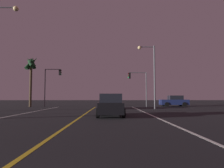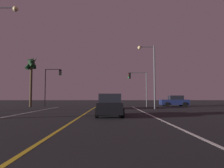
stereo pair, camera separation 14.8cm
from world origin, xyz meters
name	(u,v)px [view 2 (the right image)]	position (x,y,z in m)	size (l,w,h in m)	color
lane_edge_right	(163,121)	(5.47, 12.38, 0.00)	(0.16, 36.76, 0.01)	silver
lane_center_divider	(74,121)	(0.00, 12.38, 0.00)	(0.16, 36.76, 0.01)	gold
car_ahead_far	(109,102)	(1.99, 25.88, 0.82)	(2.02, 4.30, 1.70)	black
car_lead_same_lane	(110,105)	(2.20, 15.44, 0.82)	(2.02, 4.30, 1.70)	black
car_crossing_side	(174,101)	(12.25, 32.31, 0.82)	(4.30, 2.02, 1.70)	black
traffic_light_near_right	(138,81)	(6.36, 31.26, 3.89)	(2.86, 0.36, 5.24)	#4C4C51
traffic_light_near_left	(53,79)	(-6.56, 31.26, 4.21)	(2.56, 0.36, 5.74)	#4C4C51
street_lamp_right_far	(150,68)	(7.15, 25.03, 4.98)	(2.13, 0.44, 7.82)	#4C4C51
palm_tree_left_far	(31,67)	(-9.65, 30.70, 6.03)	(2.15, 2.11, 7.67)	#473826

